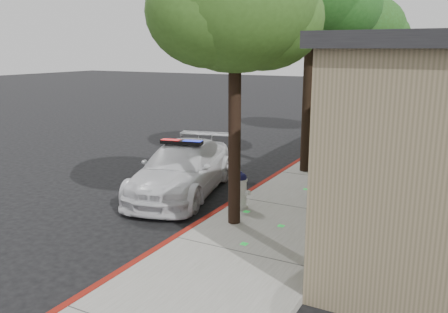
% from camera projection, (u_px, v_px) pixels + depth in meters
% --- Properties ---
extents(ground, '(120.00, 120.00, 0.00)m').
position_uv_depth(ground, '(173.00, 243.00, 9.73)').
color(ground, black).
rests_on(ground, ground).
extents(sidewalk, '(3.20, 60.00, 0.15)m').
position_uv_depth(sidewalk, '(294.00, 209.00, 11.54)').
color(sidewalk, gray).
rests_on(sidewalk, ground).
extents(red_curb, '(0.14, 60.00, 0.16)m').
position_uv_depth(red_curb, '(239.00, 200.00, 12.25)').
color(red_curb, maroon).
rests_on(red_curb, ground).
extents(police_car, '(3.06, 5.21, 1.54)m').
position_uv_depth(police_car, '(182.00, 169.00, 12.92)').
color(police_car, silver).
rests_on(police_car, ground).
extents(fire_hydrant, '(0.52, 0.45, 0.91)m').
position_uv_depth(fire_hydrant, '(240.00, 189.00, 11.38)').
color(fire_hydrant, white).
rests_on(fire_hydrant, sidewalk).
extents(street_tree_near, '(3.41, 3.46, 6.23)m').
position_uv_depth(street_tree_near, '(236.00, 9.00, 9.42)').
color(street_tree_near, black).
rests_on(street_tree_near, sidewalk).
extents(street_tree_far, '(3.41, 3.22, 6.09)m').
position_uv_depth(street_tree_far, '(368.00, 32.00, 19.76)').
color(street_tree_far, black).
rests_on(street_tree_far, sidewalk).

